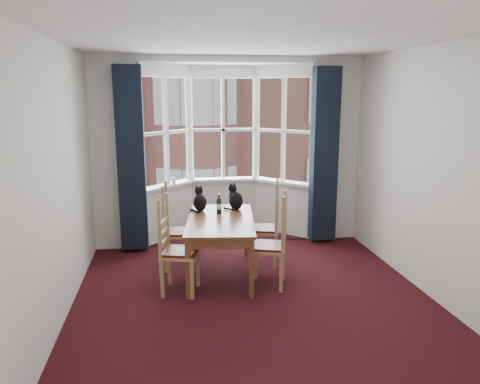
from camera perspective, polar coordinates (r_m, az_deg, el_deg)
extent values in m
plane|color=black|center=(5.25, 2.04, -13.70)|extent=(4.50, 4.50, 0.00)
plane|color=white|center=(4.75, 2.30, 18.30)|extent=(4.50, 4.50, 0.00)
plane|color=silver|center=(4.85, -21.72, 0.71)|extent=(0.00, 4.50, 4.50)
plane|color=silver|center=(5.55, 22.91, 1.95)|extent=(0.00, 4.50, 4.50)
plane|color=silver|center=(2.71, 11.32, -7.30)|extent=(4.00, 0.00, 4.00)
cube|color=silver|center=(6.99, -14.93, 4.43)|extent=(0.70, 0.12, 2.80)
cube|color=silver|center=(7.40, 11.47, 5.01)|extent=(0.70, 0.12, 2.80)
cube|color=black|center=(6.80, -13.13, 3.88)|extent=(0.38, 0.22, 2.60)
cube|color=black|center=(7.16, 10.22, 4.42)|extent=(0.38, 0.22, 2.60)
cube|color=brown|center=(5.86, -2.38, -3.47)|extent=(1.00, 1.61, 0.04)
cube|color=brown|center=(5.32, -6.35, -9.34)|extent=(0.07, 0.07, 0.69)
cube|color=brown|center=(6.66, -5.34, -4.88)|extent=(0.07, 0.07, 0.69)
cube|color=brown|center=(5.31, 1.43, -9.32)|extent=(0.07, 0.07, 0.69)
cube|color=brown|center=(6.65, 0.82, -4.85)|extent=(0.07, 0.07, 0.69)
cube|color=#A78451|center=(5.45, -7.33, -7.35)|extent=(0.49, 0.50, 0.06)
cube|color=#58190F|center=(5.45, -7.34, -7.20)|extent=(0.44, 0.46, 0.03)
cube|color=#A78451|center=(6.19, -7.39, -4.94)|extent=(0.44, 0.46, 0.06)
cube|color=#58190F|center=(6.19, -7.39, -4.81)|extent=(0.40, 0.41, 0.03)
cube|color=#A78451|center=(5.60, 3.48, -6.72)|extent=(0.51, 0.52, 0.06)
cube|color=#58190F|center=(5.60, 3.48, -6.57)|extent=(0.46, 0.47, 0.03)
cube|color=#A78451|center=(6.30, 2.82, -4.56)|extent=(0.49, 0.51, 0.06)
cube|color=#58190F|center=(6.30, 2.82, -4.43)|extent=(0.45, 0.46, 0.03)
ellipsoid|color=black|center=(6.24, -4.89, -1.31)|extent=(0.20, 0.25, 0.23)
sphere|color=black|center=(6.29, -5.04, 0.15)|extent=(0.12, 0.12, 0.11)
cone|color=black|center=(6.27, -5.32, 0.62)|extent=(0.04, 0.04, 0.05)
cone|color=black|center=(6.28, -4.77, 0.65)|extent=(0.04, 0.04, 0.05)
ellipsoid|color=black|center=(6.30, -0.49, -1.07)|extent=(0.27, 0.30, 0.24)
sphere|color=black|center=(6.34, -0.91, 0.44)|extent=(0.15, 0.15, 0.11)
cone|color=black|center=(6.31, -1.16, 0.92)|extent=(0.05, 0.05, 0.05)
cone|color=black|center=(6.35, -0.66, 0.98)|extent=(0.05, 0.05, 0.05)
cylinder|color=black|center=(6.08, -2.58, -1.78)|extent=(0.07, 0.07, 0.19)
sphere|color=black|center=(6.06, -2.59, -0.96)|extent=(0.06, 0.06, 0.06)
cylinder|color=black|center=(6.05, -2.59, -0.62)|extent=(0.03, 0.03, 0.08)
cylinder|color=gold|center=(6.04, -2.60, -0.29)|extent=(0.03, 0.03, 0.02)
cylinder|color=silver|center=(6.08, -2.58, -1.74)|extent=(0.07, 0.07, 0.07)
cylinder|color=white|center=(7.37, -8.09, 1.35)|extent=(0.06, 0.06, 0.11)
plane|color=#333335|center=(37.82, -7.24, -0.60)|extent=(80.00, 80.00, 0.00)
cube|color=#995D4F|center=(18.96, -6.14, 8.18)|extent=(18.00, 6.00, 14.00)
cylinder|color=#995D4F|center=(15.97, -5.60, 7.46)|extent=(3.20, 3.20, 14.00)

